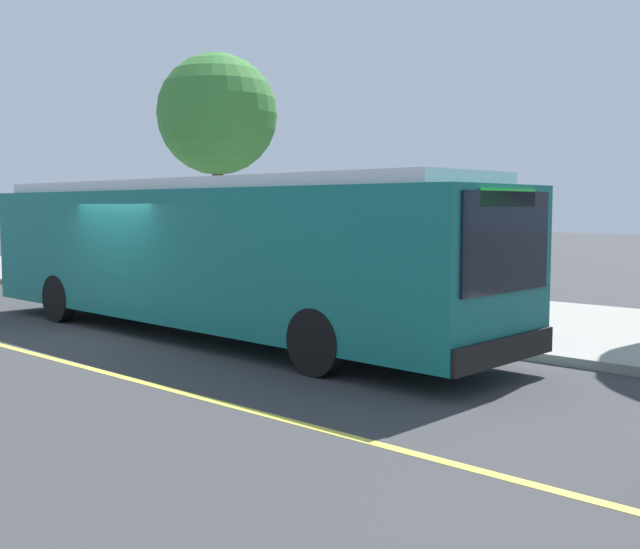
% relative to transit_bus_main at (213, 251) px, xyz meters
% --- Properties ---
extents(ground_plane, '(120.00, 120.00, 0.00)m').
position_rel_transit_bus_main_xyz_m(ground_plane, '(-1.38, -1.01, -1.62)').
color(ground_plane, '#38383A').
extents(sidewalk_curb, '(44.00, 6.40, 0.15)m').
position_rel_transit_bus_main_xyz_m(sidewalk_curb, '(-1.38, 4.99, -1.54)').
color(sidewalk_curb, gray).
rests_on(sidewalk_curb, ground_plane).
extents(lane_stripe_center, '(36.00, 0.14, 0.01)m').
position_rel_transit_bus_main_xyz_m(lane_stripe_center, '(-1.38, -3.21, -1.61)').
color(lane_stripe_center, '#E0D64C').
rests_on(lane_stripe_center, ground_plane).
extents(transit_bus_main, '(12.59, 2.87, 2.95)m').
position_rel_transit_bus_main_xyz_m(transit_bus_main, '(0.00, 0.00, 0.00)').
color(transit_bus_main, '#146B66').
rests_on(transit_bus_main, ground_plane).
extents(bus_shelter, '(2.90, 1.60, 2.48)m').
position_rel_transit_bus_main_xyz_m(bus_shelter, '(-2.28, 4.58, 0.30)').
color(bus_shelter, '#333338').
rests_on(bus_shelter, sidewalk_curb).
extents(waiting_bench, '(1.60, 0.48, 0.95)m').
position_rel_transit_bus_main_xyz_m(waiting_bench, '(-2.22, 4.60, -0.99)').
color(waiting_bench, brown).
rests_on(waiting_bench, sidewalk_curb).
extents(route_sign_post, '(0.44, 0.08, 2.80)m').
position_rel_transit_bus_main_xyz_m(route_sign_post, '(0.06, 2.52, 0.34)').
color(route_sign_post, '#333338').
rests_on(route_sign_post, sidewalk_curb).
extents(street_tree_upstreet, '(3.86, 3.86, 7.18)m').
position_rel_transit_bus_main_xyz_m(street_tree_upstreet, '(-8.08, 6.97, 3.75)').
color(street_tree_upstreet, brown).
rests_on(street_tree_upstreet, sidewalk_curb).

